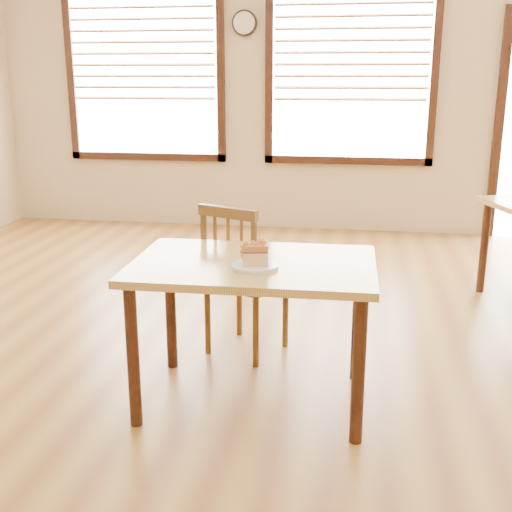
{
  "coord_description": "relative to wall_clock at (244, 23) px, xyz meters",
  "views": [
    {
      "loc": [
        0.44,
        -2.92,
        1.63
      ],
      "look_at": [
        -0.03,
        -0.02,
        0.8
      ],
      "focal_mm": 45.0,
      "sensor_mm": 36.0,
      "label": 1
    }
  ],
  "objects": [
    {
      "name": "cafe_table_main",
      "position": [
        0.74,
        -3.9,
        -1.5
      ],
      "size": [
        1.2,
        0.81,
        0.75
      ],
      "rotation": [
        0.0,
        0.0,
        0.02
      ],
      "color": "tan",
      "rests_on": "ground"
    },
    {
      "name": "cafe_chair_main",
      "position": [
        0.58,
        -3.32,
        -1.68
      ],
      "size": [
        0.55,
        0.55,
        0.94
      ],
      "rotation": [
        0.0,
        0.0,
        2.74
      ],
      "color": "#583518",
      "rests_on": "ground"
    },
    {
      "name": "plate",
      "position": [
        0.77,
        -4.0,
        -1.39
      ],
      "size": [
        0.22,
        0.22,
        0.02
      ],
      "color": "white",
      "rests_on": "cafe_table_main"
    },
    {
      "name": "ground",
      "position": [
        0.8,
        -3.96,
        -2.15
      ],
      "size": [
        8.0,
        8.0,
        0.0
      ],
      "primitive_type": "plane",
      "color": "olive"
    },
    {
      "name": "room_shell",
      "position": [
        0.8,
        -3.96,
        -0.32
      ],
      "size": [
        8.0,
        8.0,
        8.0
      ],
      "color": "beige",
      "rests_on": "ground"
    },
    {
      "name": "window_left",
      "position": [
        -1.1,
        0.01,
        -0.34
      ],
      "size": [
        1.76,
        0.1,
        1.96
      ],
      "color": "white",
      "rests_on": "room_shell"
    },
    {
      "name": "window_right",
      "position": [
        1.1,
        0.01,
        -0.34
      ],
      "size": [
        1.76,
        0.1,
        1.96
      ],
      "color": "white",
      "rests_on": "room_shell"
    },
    {
      "name": "wall_clock",
      "position": [
        0.0,
        0.0,
        0.0
      ],
      "size": [
        0.26,
        0.05,
        0.26
      ],
      "color": "black",
      "rests_on": "room_shell"
    },
    {
      "name": "cake_slice",
      "position": [
        0.77,
        -4.0,
        -1.33
      ],
      "size": [
        0.14,
        0.11,
        0.12
      ],
      "rotation": [
        0.0,
        0.0,
        0.2
      ],
      "color": "#D7B87A",
      "rests_on": "plate"
    }
  ]
}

